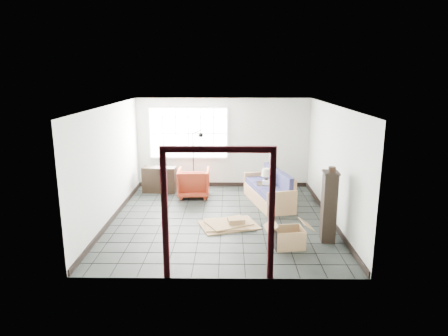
{
  "coord_description": "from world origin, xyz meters",
  "views": [
    {
      "loc": [
        0.17,
        -8.7,
        3.29
      ],
      "look_at": [
        0.06,
        0.3,
        1.14
      ],
      "focal_mm": 32.0,
      "sensor_mm": 36.0,
      "label": 1
    }
  ],
  "objects_px": {
    "armchair": "(194,181)",
    "tall_shelf": "(329,206)",
    "futon_sofa": "(271,191)",
    "side_table": "(265,187)"
  },
  "relations": [
    {
      "from": "armchair",
      "to": "tall_shelf",
      "type": "height_order",
      "value": "tall_shelf"
    },
    {
      "from": "armchair",
      "to": "futon_sofa",
      "type": "bearing_deg",
      "value": 163.81
    },
    {
      "from": "armchair",
      "to": "side_table",
      "type": "xyz_separation_m",
      "value": [
        1.91,
        -0.43,
        -0.02
      ]
    },
    {
      "from": "futon_sofa",
      "to": "armchair",
      "type": "height_order",
      "value": "futon_sofa"
    },
    {
      "from": "tall_shelf",
      "to": "side_table",
      "type": "bearing_deg",
      "value": 116.52
    },
    {
      "from": "tall_shelf",
      "to": "futon_sofa",
      "type": "bearing_deg",
      "value": 114.78
    },
    {
      "from": "armchair",
      "to": "tall_shelf",
      "type": "relative_size",
      "value": 0.6
    },
    {
      "from": "side_table",
      "to": "tall_shelf",
      "type": "height_order",
      "value": "tall_shelf"
    },
    {
      "from": "armchair",
      "to": "side_table",
      "type": "bearing_deg",
      "value": 166.05
    },
    {
      "from": "side_table",
      "to": "tall_shelf",
      "type": "distance_m",
      "value": 2.71
    }
  ]
}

